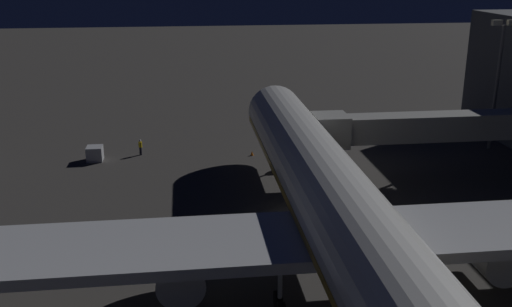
% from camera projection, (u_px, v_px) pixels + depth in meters
% --- Properties ---
extents(ground_plane, '(320.00, 320.00, 0.00)m').
position_uv_depth(ground_plane, '(303.00, 220.00, 49.33)').
color(ground_plane, '#383533').
extents(airliner_at_gate, '(55.22, 61.52, 17.61)m').
position_uv_depth(airliner_at_gate, '(343.00, 221.00, 36.36)').
color(airliner_at_gate, silver).
rests_on(airliner_at_gate, ground_plane).
extents(jet_bridge, '(24.84, 3.40, 7.02)m').
position_uv_depth(jet_bridge, '(422.00, 127.00, 56.53)').
color(jet_bridge, '#9E9E99').
rests_on(jet_bridge, ground_plane).
extents(apron_floodlight_mast, '(2.90, 0.50, 14.69)m').
position_uv_depth(apron_floodlight_mast, '(498.00, 74.00, 65.61)').
color(apron_floodlight_mast, '#59595E').
rests_on(apron_floodlight_mast, ground_plane).
extents(baggage_container_near_belt, '(1.69, 1.78, 1.58)m').
position_uv_depth(baggage_container_near_belt, '(95.00, 154.00, 63.90)').
color(baggage_container_near_belt, '#B7BABF').
rests_on(baggage_container_near_belt, ground_plane).
extents(ground_crew_near_nose_gear, '(0.40, 0.40, 1.80)m').
position_uv_depth(ground_crew_near_nose_gear, '(140.00, 146.00, 65.68)').
color(ground_crew_near_nose_gear, black).
rests_on(ground_crew_near_nose_gear, ground_plane).
extents(traffic_cone_nose_port, '(0.36, 0.36, 0.55)m').
position_uv_depth(traffic_cone_nose_port, '(291.00, 152.00, 66.23)').
color(traffic_cone_nose_port, orange).
rests_on(traffic_cone_nose_port, ground_plane).
extents(traffic_cone_nose_starboard, '(0.36, 0.36, 0.55)m').
position_uv_depth(traffic_cone_nose_starboard, '(252.00, 153.00, 65.71)').
color(traffic_cone_nose_starboard, orange).
rests_on(traffic_cone_nose_starboard, ground_plane).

